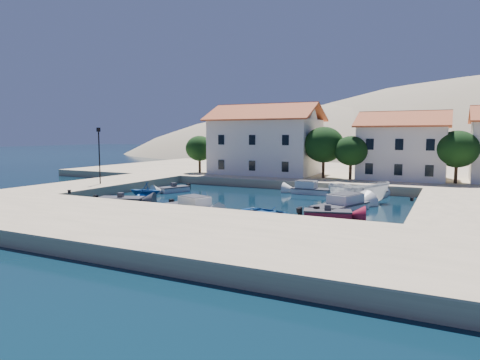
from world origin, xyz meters
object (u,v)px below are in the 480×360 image
Objects in this scene: rowboat_south at (269,219)px; cabin_cruiser_south at (190,207)px; lamppost at (99,150)px; building_mid at (403,145)px; cabin_cruiser_east at (340,206)px; boat_east at (358,202)px; building_left at (266,138)px.

cabin_cruiser_south is at bearing 112.72° from rowboat_south.
rowboat_south is at bearing -13.82° from lamppost.
cabin_cruiser_south is at bearing -20.46° from lamppost.
cabin_cruiser_east is at bearing -97.66° from building_mid.
boat_east is at bearing -1.21° from rowboat_south.
lamppost is at bearing 96.77° from rowboat_south.
lamppost is 17.20m from cabin_cruiser_south.
building_mid is 36.21m from lamppost.
building_mid is at bearing 6.07° from rowboat_south.
building_left is at bearing 119.67° from cabin_cruiser_south.
lamppost is 23.77m from rowboat_south.
lamppost is (-29.50, -21.00, -0.47)m from building_mid.
boat_east is at bearing 15.14° from cabin_cruiser_east.
building_left reaches higher than building_mid.
cabin_cruiser_east reaches higher than boat_east.
boat_east is at bearing -98.77° from building_mid.
building_mid reaches higher than lamppost.
building_left is 26.71m from cabin_cruiser_south.
cabin_cruiser_east is at bearing 0.50° from lamppost.
cabin_cruiser_south is 0.98× the size of rowboat_south.
rowboat_south is (22.62, -5.57, -4.75)m from lamppost.
rowboat_south is at bearing 22.75° from cabin_cruiser_south.
building_mid is 16.28m from boat_east.
rowboat_south is 7.11m from cabin_cruiser_east.
cabin_cruiser_east is (-2.79, -20.77, -4.75)m from building_mid.
boat_east is (15.65, -14.24, -5.94)m from building_left.
building_left is at bearing 31.56° from boat_east.
building_left is 21.98m from boat_east.
cabin_cruiser_south is 12.65m from cabin_cruiser_east.
building_mid reaches higher than cabin_cruiser_south.
cabin_cruiser_east is at bearing -52.42° from building_left.
boat_east is at bearing 65.74° from cabin_cruiser_south.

